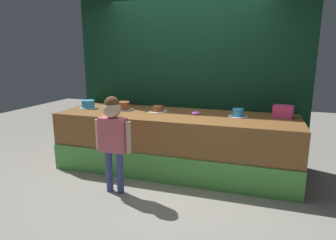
{
  "coord_description": "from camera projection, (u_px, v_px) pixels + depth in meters",
  "views": [
    {
      "loc": [
        1.16,
        -3.37,
        1.66
      ],
      "look_at": [
        -0.04,
        0.31,
        0.79
      ],
      "focal_mm": 31.05,
      "sensor_mm": 36.0,
      "label": 1
    }
  ],
  "objects": [
    {
      "name": "cake_center_left",
      "position": [
        122.0,
        106.0,
        4.45
      ],
      "size": [
        0.34,
        0.34,
        0.12
      ],
      "color": "silver",
      "rests_on": "stage_platform"
    },
    {
      "name": "cake_far_right",
      "position": [
        238.0,
        113.0,
        3.95
      ],
      "size": [
        0.27,
        0.27,
        0.11
      ],
      "color": "white",
      "rests_on": "stage_platform"
    },
    {
      "name": "cake_center_right",
      "position": [
        158.0,
        109.0,
        4.29
      ],
      "size": [
        0.28,
        0.28,
        0.09
      ],
      "color": "white",
      "rests_on": "stage_platform"
    },
    {
      "name": "stage_platform",
      "position": [
        175.0,
        142.0,
        4.23
      ],
      "size": [
        3.39,
        1.06,
        0.83
      ],
      "color": "brown",
      "rests_on": "ground_plane"
    },
    {
      "name": "cake_far_left",
      "position": [
        88.0,
        104.0,
        4.58
      ],
      "size": [
        0.28,
        0.28,
        0.13
      ],
      "color": "silver",
      "rests_on": "stage_platform"
    },
    {
      "name": "ground_plane",
      "position": [
        164.0,
        183.0,
        3.84
      ],
      "size": [
        12.0,
        12.0,
        0.0
      ],
      "primitive_type": "plane",
      "color": "gray"
    },
    {
      "name": "donut",
      "position": [
        196.0,
        113.0,
        4.1
      ],
      "size": [
        0.14,
        0.14,
        0.04
      ],
      "primitive_type": "torus",
      "color": "#CC66D8",
      "rests_on": "stage_platform"
    },
    {
      "name": "curtain_backdrop",
      "position": [
        187.0,
        71.0,
        4.59
      ],
      "size": [
        3.68,
        0.08,
        2.83
      ],
      "primitive_type": "cube",
      "color": "#113823",
      "rests_on": "ground_plane"
    },
    {
      "name": "pink_box",
      "position": [
        283.0,
        112.0,
        3.88
      ],
      "size": [
        0.28,
        0.2,
        0.17
      ],
      "primitive_type": "cube",
      "rotation": [
        0.0,
        0.0,
        -0.22
      ],
      "color": "#ED428E",
      "rests_on": "stage_platform"
    },
    {
      "name": "child_figure",
      "position": [
        113.0,
        132.0,
        3.44
      ],
      "size": [
        0.46,
        0.21,
        1.19
      ],
      "color": "#3F4C8C",
      "rests_on": "ground_plane"
    }
  ]
}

